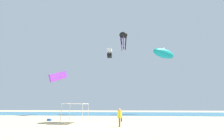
# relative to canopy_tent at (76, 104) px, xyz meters

# --- Properties ---
(ground) EXTENTS (110.00, 110.00, 0.10)m
(ground) POSITION_rel_canopy_tent_xyz_m (3.39, -2.70, -2.34)
(ground) COLOR #D1BA8C
(ocean_strip) EXTENTS (110.00, 20.46, 0.03)m
(ocean_strip) POSITION_rel_canopy_tent_xyz_m (3.39, 24.99, -2.27)
(ocean_strip) COLOR teal
(ocean_strip) RESTS_ON ground
(canopy_tent) EXTENTS (2.66, 3.16, 2.42)m
(canopy_tent) POSITION_rel_canopy_tent_xyz_m (0.00, 0.00, 0.00)
(canopy_tent) COLOR #B2B2B7
(canopy_tent) RESTS_ON ground
(person_near_tent) EXTENTS (0.45, 0.50, 1.88)m
(person_near_tent) POSITION_rel_canopy_tent_xyz_m (5.70, -3.04, -1.18)
(person_near_tent) COLOR brown
(person_near_tent) RESTS_ON ground
(person_leftmost) EXTENTS (0.42, 0.39, 1.65)m
(person_leftmost) POSITION_rel_canopy_tent_xyz_m (5.60, 2.56, -1.32)
(person_leftmost) COLOR black
(person_leftmost) RESTS_ON ground
(cooler_box) EXTENTS (0.57, 0.37, 0.35)m
(cooler_box) POSITION_rel_canopy_tent_xyz_m (-4.64, 2.68, -2.11)
(cooler_box) COLOR blue
(cooler_box) RESTS_ON ground
(kite_octopus_black) EXTENTS (2.97, 2.97, 5.08)m
(kite_octopus_black) POSITION_rel_canopy_tent_xyz_m (5.95, 19.49, 17.78)
(kite_octopus_black) COLOR black
(kite_inflatable_teal) EXTENTS (8.18, 7.77, 3.30)m
(kite_inflatable_teal) POSITION_rel_canopy_tent_xyz_m (16.81, 22.62, 13.68)
(kite_inflatable_teal) COLOR teal
(kite_box_white) EXTENTS (1.21, 1.29, 2.63)m
(kite_box_white) POSITION_rel_canopy_tent_xyz_m (2.03, 22.16, 14.07)
(kite_box_white) COLOR white
(kite_parafoil_purple) EXTENTS (2.43, 5.76, 3.65)m
(kite_parafoil_purple) POSITION_rel_canopy_tent_xyz_m (-9.81, 16.77, 6.72)
(kite_parafoil_purple) COLOR purple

